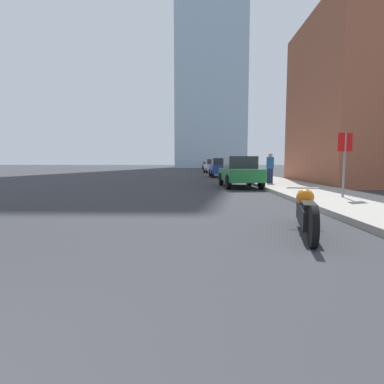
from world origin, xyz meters
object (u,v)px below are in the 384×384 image
(parked_car_blue, at_px, (220,168))
(parked_car_silver, at_px, (212,166))
(parked_car_yellow, at_px, (210,165))
(pedestrian, at_px, (270,168))
(parked_car_green, at_px, (240,172))
(parked_car_black, at_px, (207,165))
(motorcycle, at_px, (306,212))
(stop_sign, at_px, (345,153))

(parked_car_blue, xyz_separation_m, parked_car_silver, (-0.24, 11.45, 0.02))
(parked_car_blue, height_order, parked_car_silver, parked_car_silver)
(parked_car_blue, bearing_deg, parked_car_yellow, 87.73)
(parked_car_blue, bearing_deg, pedestrian, -81.41)
(parked_car_green, relative_size, parked_car_silver, 1.02)
(parked_car_silver, bearing_deg, parked_car_black, 84.52)
(parked_car_blue, distance_m, parked_car_black, 34.94)
(parked_car_yellow, distance_m, parked_car_black, 11.09)
(motorcycle, relative_size, parked_car_blue, 0.59)
(parked_car_black, distance_m, pedestrian, 45.44)
(motorcycle, relative_size, pedestrian, 1.49)
(parked_car_silver, xyz_separation_m, parked_car_black, (0.09, 23.49, -0.12))
(motorcycle, distance_m, stop_sign, 5.46)
(parked_car_yellow, bearing_deg, pedestrian, -81.41)
(stop_sign, distance_m, pedestrian, 6.89)
(motorcycle, distance_m, parked_car_green, 10.37)
(parked_car_black, relative_size, stop_sign, 2.22)
(parked_car_silver, distance_m, parked_car_yellow, 12.41)
(stop_sign, bearing_deg, parked_car_green, 113.99)
(motorcycle, bearing_deg, stop_sign, 71.89)
(parked_car_green, relative_size, parked_car_black, 0.91)
(parked_car_silver, xyz_separation_m, stop_sign, (2.99, -28.72, 0.70))
(parked_car_silver, relative_size, stop_sign, 1.98)
(motorcycle, distance_m, parked_car_silver, 33.24)
(motorcycle, distance_m, pedestrian, 11.54)
(parked_car_black, relative_size, pedestrian, 2.76)
(parked_car_green, bearing_deg, parked_car_silver, 87.61)
(parked_car_blue, xyz_separation_m, pedestrian, (1.97, -10.45, 0.15))
(motorcycle, relative_size, parked_car_green, 0.59)
(parked_car_black, bearing_deg, motorcycle, -87.33)
(motorcycle, height_order, parked_car_green, parked_car_green)
(motorcycle, xyz_separation_m, parked_car_green, (0.23, 10.36, 0.43))
(parked_car_green, height_order, parked_car_silver, parked_car_silver)
(parked_car_black, bearing_deg, parked_car_blue, -87.16)
(parked_car_green, distance_m, parked_car_yellow, 35.28)
(parked_car_black, height_order, stop_sign, stop_sign)
(parked_car_black, bearing_deg, parked_car_silver, -87.63)
(motorcycle, distance_m, parked_car_yellow, 45.64)
(parked_car_yellow, relative_size, pedestrian, 2.61)
(parked_car_yellow, bearing_deg, parked_car_black, 96.59)
(parked_car_yellow, xyz_separation_m, stop_sign, (2.68, -41.12, 0.69))
(parked_car_blue, xyz_separation_m, parked_car_yellow, (0.07, 23.85, 0.03))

